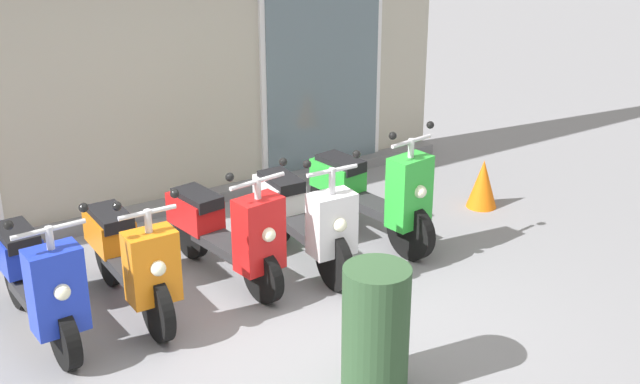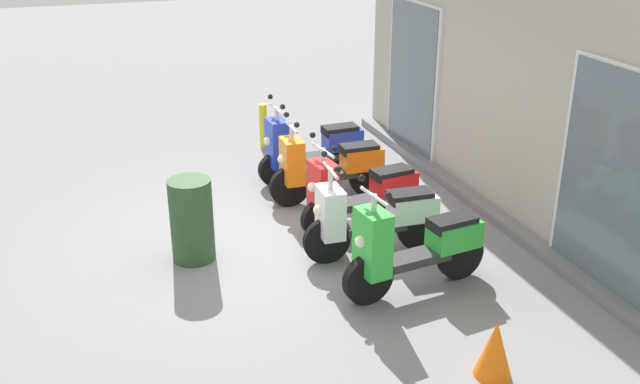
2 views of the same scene
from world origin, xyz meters
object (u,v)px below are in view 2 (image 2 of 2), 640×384
Objects in this scene: scooter_white at (373,216)px; trash_bin at (192,220)px; scooter_blue at (310,147)px; traffic_cone at (495,349)px; scooter_red at (359,192)px; curb_bollard at (263,126)px; scooter_orange at (328,166)px; scooter_green at (414,247)px.

trash_bin is at bearing -107.32° from scooter_white.
scooter_blue is 2.61m from trash_bin.
scooter_blue is 4.64m from traffic_cone.
trash_bin is at bearing -47.69° from scooter_blue.
scooter_red is at bearing 93.56° from trash_bin.
trash_bin reaches higher than curb_bollard.
scooter_orange is at bearing -179.04° from traffic_cone.
scooter_green is at bearing -178.52° from traffic_cone.
scooter_white is 1.97m from trash_bin.
scooter_orange is 1.73× the size of trash_bin.
scooter_orange is 0.99× the size of scooter_green.
curb_bollard is (-3.92, -0.20, -0.13)m from scooter_white.
curb_bollard is (-2.31, -0.25, -0.13)m from scooter_orange.
traffic_cone is (1.47, 0.04, -0.23)m from scooter_green.
scooter_blue is at bearing -179.68° from scooter_orange.
scooter_white is at bearing 72.68° from trash_bin.
curb_bollard is (-3.21, -0.31, -0.12)m from scooter_red.
scooter_green reaches higher than curb_bollard.
traffic_cone is (6.21, 0.32, -0.09)m from curb_bollard.
scooter_white is 0.99× the size of scooter_green.
scooter_white is 2.31× the size of curb_bollard.
scooter_green is at bearing 0.56° from scooter_blue.
scooter_blue is 0.74m from scooter_orange.
scooter_red is (1.64, 0.07, -0.02)m from scooter_blue.
traffic_cone is at bearing 0.86° from scooter_blue.
scooter_blue is 1.68× the size of trash_bin.
scooter_red is at bearing 170.79° from scooter_white.
scooter_red is at bearing -179.92° from traffic_cone.
scooter_red is (0.89, 0.06, -0.01)m from scooter_orange.
scooter_white is 0.83m from scooter_green.
scooter_white is 3.11× the size of traffic_cone.
trash_bin is at bearing -125.65° from scooter_green.
scooter_green is at bearing 3.38° from curb_bollard.
traffic_cone is (3.00, 0.00, -0.21)m from scooter_red.
scooter_red is at bearing 2.29° from scooter_blue.
scooter_orange is at bearing 117.73° from trash_bin.
scooter_green is at bearing 0.64° from scooter_orange.
scooter_red is 0.96× the size of scooter_green.
scooter_blue reaches higher than trash_bin.
scooter_white is 3.93m from curb_bollard.
scooter_red is 0.97× the size of scooter_white.
scooter_orange reaches higher than traffic_cone.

